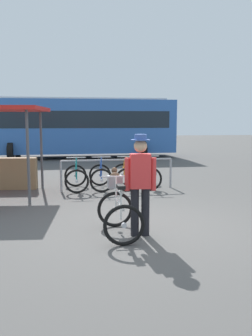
% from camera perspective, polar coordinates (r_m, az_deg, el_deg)
% --- Properties ---
extents(ground_plane, '(80.00, 80.00, 0.00)m').
position_cam_1_polar(ground_plane, '(6.60, 3.37, -9.57)').
color(ground_plane, '#514F4C').
extents(bike_rack_rail, '(3.20, 0.29, 0.88)m').
position_cam_1_polar(bike_rack_rail, '(10.06, -1.37, 0.26)').
color(bike_rack_rail, '#99999E').
rests_on(bike_rack_rail, ground).
extents(racked_bike_teal, '(0.71, 1.13, 0.97)m').
position_cam_1_polar(racked_bike_teal, '(10.14, -7.98, -1.45)').
color(racked_bike_teal, black).
rests_on(racked_bike_teal, ground).
extents(racked_bike_blue, '(0.67, 1.09, 0.97)m').
position_cam_1_polar(racked_bike_blue, '(10.20, -4.06, -1.33)').
color(racked_bike_blue, black).
rests_on(racked_bike_blue, ground).
extents(racked_bike_orange, '(0.67, 1.09, 0.97)m').
position_cam_1_polar(racked_bike_orange, '(10.32, -0.20, -1.22)').
color(racked_bike_orange, black).
rests_on(racked_bike_orange, ground).
extents(racked_bike_lime, '(0.73, 1.16, 0.98)m').
position_cam_1_polar(racked_bike_lime, '(10.48, 3.55, -1.09)').
color(racked_bike_lime, black).
rests_on(racked_bike_lime, ground).
extents(featured_bicycle, '(0.70, 1.22, 1.09)m').
position_cam_1_polar(featured_bicycle, '(6.18, -1.26, -6.09)').
color(featured_bicycle, black).
rests_on(featured_bicycle, ground).
extents(person_with_featured_bike, '(0.53, 0.32, 1.72)m').
position_cam_1_polar(person_with_featured_bike, '(5.98, 2.29, -2.04)').
color(person_with_featured_bike, black).
rests_on(person_with_featured_bike, ground).
extents(bus_distant, '(10.08, 3.63, 3.08)m').
position_cam_1_polar(bus_distant, '(18.97, -7.73, 6.90)').
color(bus_distant, '#3366B7').
rests_on(bus_distant, ground).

